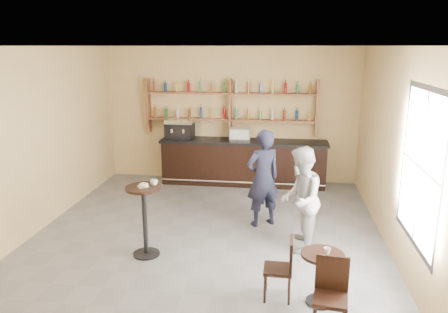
# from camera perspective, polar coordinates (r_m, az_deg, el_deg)

# --- Properties ---
(floor) EXTENTS (7.00, 7.00, 0.00)m
(floor) POSITION_cam_1_polar(r_m,az_deg,el_deg) (7.63, -2.34, -10.58)
(floor) COLOR slate
(floor) RESTS_ON ground
(ceiling) EXTENTS (7.00, 7.00, 0.00)m
(ceiling) POSITION_cam_1_polar(r_m,az_deg,el_deg) (6.92, -2.61, 14.23)
(ceiling) COLOR white
(ceiling) RESTS_ON wall_back
(wall_back) EXTENTS (7.00, 0.00, 7.00)m
(wall_back) POSITION_cam_1_polar(r_m,az_deg,el_deg) (10.51, 0.91, 5.48)
(wall_back) COLOR tan
(wall_back) RESTS_ON floor
(wall_front) EXTENTS (7.00, 0.00, 7.00)m
(wall_front) POSITION_cam_1_polar(r_m,az_deg,el_deg) (3.88, -11.77, -10.43)
(wall_front) COLOR tan
(wall_front) RESTS_ON floor
(wall_left) EXTENTS (0.00, 7.00, 7.00)m
(wall_left) POSITION_cam_1_polar(r_m,az_deg,el_deg) (8.18, -23.64, 1.75)
(wall_left) COLOR tan
(wall_left) RESTS_ON floor
(wall_right) EXTENTS (0.00, 7.00, 7.00)m
(wall_right) POSITION_cam_1_polar(r_m,az_deg,el_deg) (7.22, 21.69, 0.41)
(wall_right) COLOR tan
(wall_right) RESTS_ON floor
(window_pane) EXTENTS (0.00, 2.00, 2.00)m
(window_pane) POSITION_cam_1_polar(r_m,az_deg,el_deg) (6.07, 24.32, -1.36)
(window_pane) COLOR white
(window_pane) RESTS_ON wall_right
(window_frame) EXTENTS (0.04, 1.70, 2.10)m
(window_frame) POSITION_cam_1_polar(r_m,az_deg,el_deg) (6.07, 24.27, -1.36)
(window_frame) COLOR black
(window_frame) RESTS_ON wall_right
(shelf_unit) EXTENTS (4.00, 0.26, 1.40)m
(shelf_unit) POSITION_cam_1_polar(r_m,az_deg,el_deg) (10.35, 0.83, 6.52)
(shelf_unit) COLOR brown
(shelf_unit) RESTS_ON wall_back
(liquor_bottles) EXTENTS (3.68, 0.10, 1.00)m
(liquor_bottles) POSITION_cam_1_polar(r_m,az_deg,el_deg) (10.33, 0.83, 7.46)
(liquor_bottles) COLOR #8C5919
(liquor_bottles) RESTS_ON shelf_unit
(bar_counter) EXTENTS (3.90, 0.76, 1.06)m
(bar_counter) POSITION_cam_1_polar(r_m,az_deg,el_deg) (10.35, 2.55, -0.73)
(bar_counter) COLOR black
(bar_counter) RESTS_ON floor
(espresso_machine) EXTENTS (0.67, 0.45, 0.46)m
(espresso_machine) POSITION_cam_1_polar(r_m,az_deg,el_deg) (10.43, -5.80, 3.60)
(espresso_machine) COLOR black
(espresso_machine) RESTS_ON bar_counter
(pastry_case) EXTENTS (0.51, 0.43, 0.28)m
(pastry_case) POSITION_cam_1_polar(r_m,az_deg,el_deg) (10.21, 2.12, 2.92)
(pastry_case) COLOR silver
(pastry_case) RESTS_ON bar_counter
(pedestal_table) EXTENTS (0.73, 0.73, 1.13)m
(pedestal_table) POSITION_cam_1_polar(r_m,az_deg,el_deg) (6.94, -10.29, -8.33)
(pedestal_table) COLOR black
(pedestal_table) RESTS_ON floor
(napkin) EXTENTS (0.21, 0.21, 0.00)m
(napkin) POSITION_cam_1_polar(r_m,az_deg,el_deg) (6.74, -10.50, -3.88)
(napkin) COLOR white
(napkin) RESTS_ON pedestal_table
(donut) EXTENTS (0.19, 0.19, 0.05)m
(donut) POSITION_cam_1_polar(r_m,az_deg,el_deg) (6.72, -10.46, -3.69)
(donut) COLOR #BA7844
(donut) RESTS_ON napkin
(cup_pedestal) EXTENTS (0.13, 0.13, 0.09)m
(cup_pedestal) POSITION_cam_1_polar(r_m,az_deg,el_deg) (6.78, -9.13, -3.34)
(cup_pedestal) COLOR white
(cup_pedestal) RESTS_ON pedestal_table
(man_main) EXTENTS (0.78, 0.70, 1.78)m
(man_main) POSITION_cam_1_polar(r_m,az_deg,el_deg) (7.88, 5.11, -2.84)
(man_main) COLOR black
(man_main) RESTS_ON floor
(cafe_table) EXTENTS (0.60, 0.60, 0.69)m
(cafe_table) POSITION_cam_1_polar(r_m,az_deg,el_deg) (5.86, 12.58, -15.27)
(cafe_table) COLOR black
(cafe_table) RESTS_ON floor
(cup_cafe) EXTENTS (0.10, 0.10, 0.08)m
(cup_cafe) POSITION_cam_1_polar(r_m,az_deg,el_deg) (5.69, 13.31, -11.89)
(cup_cafe) COLOR white
(cup_cafe) RESTS_ON cafe_table
(chair_west) EXTENTS (0.37, 0.37, 0.83)m
(chair_west) POSITION_cam_1_polar(r_m,az_deg,el_deg) (5.85, 7.03, -14.30)
(chair_west) COLOR black
(chair_west) RESTS_ON floor
(chair_south) EXTENTS (0.43, 0.43, 0.88)m
(chair_south) POSITION_cam_1_polar(r_m,az_deg,el_deg) (5.31, 13.73, -17.55)
(chair_south) COLOR black
(chair_south) RESTS_ON floor
(patron_second) EXTENTS (0.72, 0.88, 1.69)m
(patron_second) POSITION_cam_1_polar(r_m,az_deg,el_deg) (7.03, 9.93, -5.54)
(patron_second) COLOR #A1A0A6
(patron_second) RESTS_ON floor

